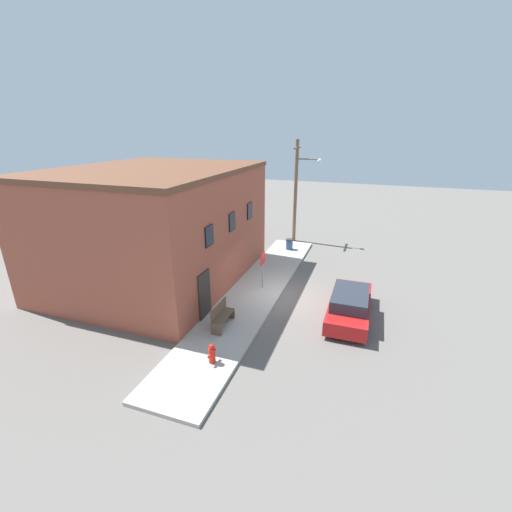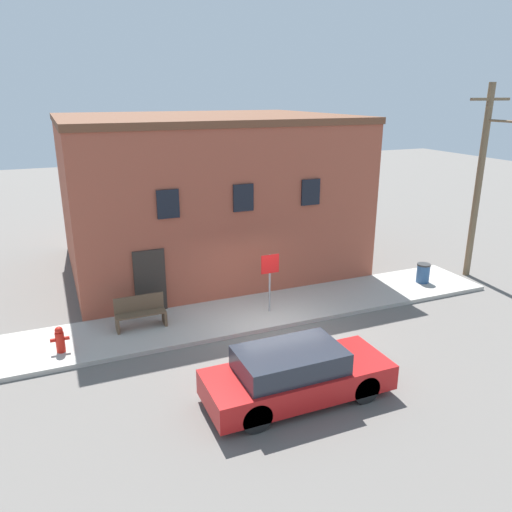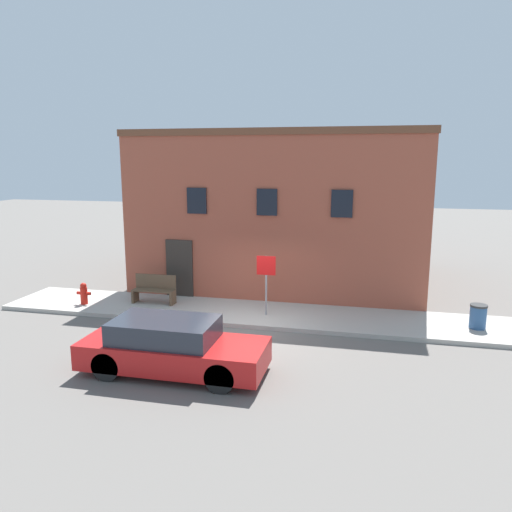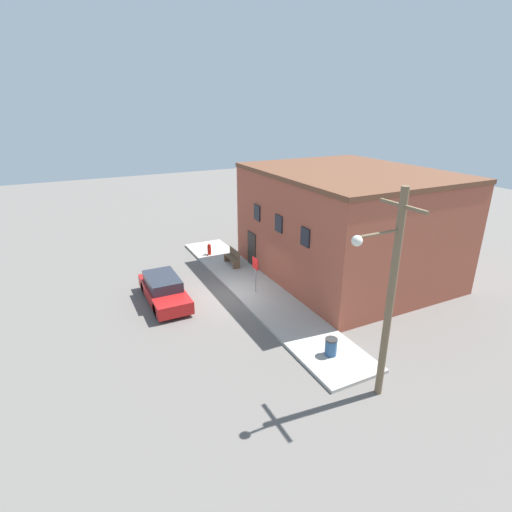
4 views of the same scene
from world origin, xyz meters
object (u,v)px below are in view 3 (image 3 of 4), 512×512
bench (154,290)px  parked_car (172,347)px  trash_bin (478,316)px  stop_sign (266,274)px  fire_hydrant (84,293)px

bench → parked_car: 5.63m
trash_bin → parked_car: parked_car is taller
stop_sign → parked_car: (-1.36, -4.48, -0.83)m
trash_bin → bench: bearing=178.3°
bench → trash_bin: size_ratio=2.06×
stop_sign → trash_bin: size_ratio=2.67×
fire_hydrant → trash_bin: 12.70m
stop_sign → bench: 4.17m
stop_sign → bench: (-4.05, 0.47, -0.87)m
fire_hydrant → trash_bin: fire_hydrant is taller
bench → parked_car: parked_car is taller
fire_hydrant → bench: size_ratio=0.50×
bench → trash_bin: bearing=-1.7°
fire_hydrant → bench: bearing=16.6°
trash_bin → parked_car: 9.00m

